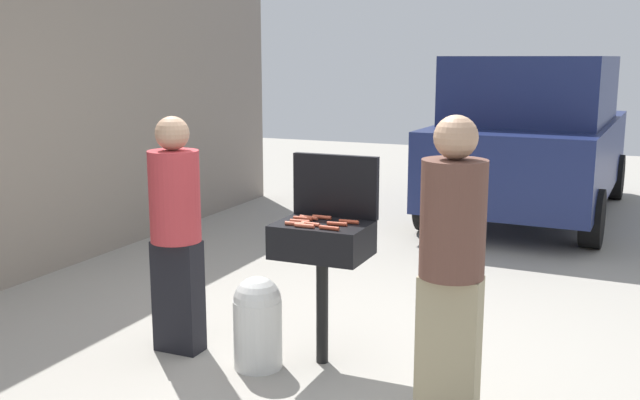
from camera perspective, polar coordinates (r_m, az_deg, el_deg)
ground_plane at (r=5.18m, az=0.39°, el=-11.78°), size 24.00×24.00×0.00m
house_wall_side at (r=7.46m, az=-20.13°, el=7.15°), size 0.24×8.00×3.18m
bbq_grill at (r=4.78m, az=0.18°, el=-3.53°), size 0.60×0.44×0.95m
grill_lid_open at (r=4.90m, az=1.21°, el=1.10°), size 0.60×0.05×0.42m
hot_dog_0 at (r=4.74m, az=-1.58°, el=-1.67°), size 0.13×0.04×0.03m
hot_dog_1 at (r=4.66m, az=-0.74°, el=-1.88°), size 0.13×0.04×0.03m
hot_dog_2 at (r=4.86m, az=0.15°, el=-1.35°), size 0.13×0.03×0.03m
hot_dog_3 at (r=4.62m, az=-1.22°, el=-2.01°), size 0.13×0.03×0.03m
hot_dog_4 at (r=4.73m, az=2.26°, el=-1.70°), size 0.13×0.03×0.03m
hot_dog_5 at (r=4.82m, az=-1.34°, el=-1.44°), size 0.13×0.03×0.03m
hot_dog_6 at (r=4.85m, az=-0.89°, el=-1.38°), size 0.13×0.04×0.03m
hot_dog_7 at (r=4.67m, az=-1.97°, el=-1.85°), size 0.13×0.04×0.03m
hot_dog_8 at (r=4.67m, az=1.33°, el=-1.87°), size 0.13×0.04×0.03m
hot_dog_9 at (r=4.55m, az=0.73°, el=-2.19°), size 0.13×0.03×0.03m
propane_tank at (r=4.87m, az=-4.87°, el=-9.30°), size 0.32×0.32×0.62m
person_left at (r=5.06m, az=-11.14°, el=-2.03°), size 0.34×0.34×1.63m
person_right at (r=4.10m, az=10.19°, el=-4.43°), size 0.36×0.36×1.71m
parked_minivan at (r=9.80m, az=16.28°, el=4.84°), size 2.16×4.47×2.02m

